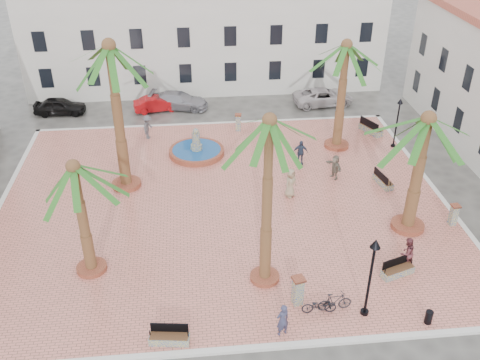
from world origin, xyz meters
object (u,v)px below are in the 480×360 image
Objects in this scene: bicycle_a at (319,305)px; palm_sw at (76,181)px; pedestrian_north at (148,127)px; bench_se at (397,271)px; palm_nw at (111,63)px; pedestrian_east at (335,167)px; palm_ne at (345,58)px; cyclist_b at (407,253)px; bollard_n at (238,122)px; cyclist_a at (283,320)px; palm_s at (269,139)px; bicycle_b at (335,302)px; lamppost_e at (398,114)px; car_white at (323,97)px; bench_ne at (371,129)px; litter_bin at (429,317)px; bench_s at (169,338)px; palm_e at (425,135)px; pedestrian_fountain_b at (300,152)px; car_black at (60,106)px; car_red at (157,104)px; bollard_e at (454,214)px; bollard_se at (298,290)px; lamppost_s at (372,265)px; bench_e at (383,181)px; pedestrian_fountain_a at (291,183)px; fountain at (197,151)px.

palm_sw is at bearing 71.43° from bicycle_a.
bench_se is at bearing -123.07° from pedestrian_north.
palm_nw reaches higher than pedestrian_east.
cyclist_b is at bearing -89.64° from palm_ne.
bollard_n is 0.80× the size of cyclist_a.
palm_s is 7.93m from bicycle_b.
lamppost_e reaches higher than pedestrian_north.
car_white is at bearing 110.69° from lamppost_e.
litter_bin is at bearing 144.87° from bench_ne.
palm_e is at bearing 35.58° from bench_s.
palm_s is 5.11× the size of pedestrian_fountain_b.
car_black is at bearing 122.44° from palm_s.
car_red is (-12.44, 24.51, 0.14)m from litter_bin.
palm_sw is at bearing 135.05° from bench_s.
palm_sw is 12.68m from bicycle_b.
bench_se is 5.84m from bollard_e.
lamppost_e is 2.13× the size of cyclist_b.
pedestrian_east is at bearing 67.46° from bollard_se.
lamppost_e is 9.54m from bollard_e.
palm_e is 11.67m from cyclist_a.
pedestrian_fountain_b reaches higher than litter_bin.
palm_ne is at bearing 68.74° from bench_se.
bollard_e is at bearing -50.93° from bollard_n.
bollard_se is (5.73, 1.72, 0.52)m from bench_s.
bicycle_b is at bearing 163.01° from litter_bin.
bench_ne is 11.71m from bollard_e.
lamppost_s is 2.60× the size of pedestrian_east.
car_white is at bearing -114.95° from cyclist_b.
palm_s is 5.47× the size of pedestrian_east.
bench_se is at bearing -134.62° from car_black.
bollard_e is (10.57, -13.02, -0.02)m from bollard_n.
palm_ne is 4.40× the size of bench_s.
lamppost_s is at bearing -17.89° from bollard_se.
palm_e reaches higher than pedestrian_fountain_b.
car_white is at bearing -16.10° from bicycle_b.
palm_sw is 3.50× the size of bench_e.
pedestrian_fountain_a is at bearing -126.18° from palm_ne.
cyclist_a is at bearing 122.74° from bicycle_a.
pedestrian_fountain_b is 1.07× the size of pedestrian_east.
pedestrian_fountain_b is (3.64, 14.47, 0.03)m from cyclist_a.
bicycle_b is at bearing 8.51° from cyclist_b.
bench_se is at bearing -117.43° from palm_e.
bench_s is at bearing 172.53° from car_red.
fountain reaches higher than pedestrian_fountain_b.
palm_e reaches higher than bench_ne.
car_white is at bearing -51.18° from pedestrian_north.
lamppost_s is (-2.85, -15.87, -3.57)m from palm_ne.
bench_ne is at bearing 36.40° from palm_sw.
bench_e reaches higher than litter_bin.
bollard_e is at bearing 28.10° from bollard_se.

